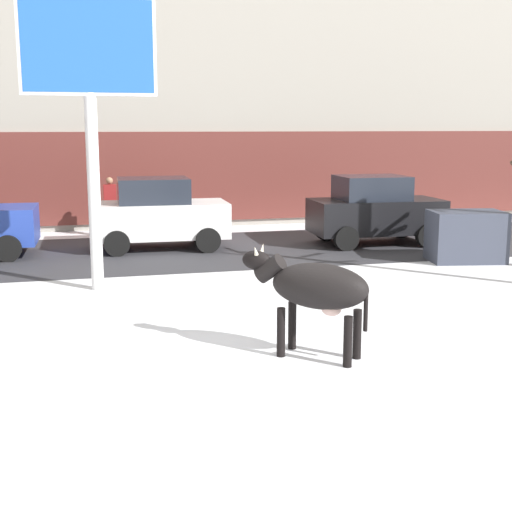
# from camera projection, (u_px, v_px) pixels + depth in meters

# --- Properties ---
(ground_plane) EXTENTS (120.00, 120.00, 0.00)m
(ground_plane) POSITION_uv_depth(u_px,v_px,m) (263.00, 360.00, 9.72)
(ground_plane) COLOR white
(road_strip) EXTENTS (60.00, 5.60, 0.01)m
(road_strip) POSITION_uv_depth(u_px,v_px,m) (175.00, 251.00, 18.11)
(road_strip) COLOR #333338
(road_strip) RESTS_ON ground
(building_facade) EXTENTS (44.00, 6.10, 13.00)m
(building_facade) POSITION_uv_depth(u_px,v_px,m) (142.00, 27.00, 23.88)
(building_facade) COLOR gray
(building_facade) RESTS_ON ground
(cow_black) EXTENTS (1.71, 1.55, 1.54)m
(cow_black) POSITION_uv_depth(u_px,v_px,m) (315.00, 288.00, 9.70)
(cow_black) COLOR black
(cow_black) RESTS_ON ground
(billboard) EXTENTS (2.52, 0.29, 5.56)m
(billboard) POSITION_uv_depth(u_px,v_px,m) (89.00, 64.00, 13.15)
(billboard) COLOR silver
(billboard) RESTS_ON ground
(car_white_hatchback) EXTENTS (3.56, 2.02, 1.86)m
(car_white_hatchback) POSITION_uv_depth(u_px,v_px,m) (158.00, 214.00, 18.35)
(car_white_hatchback) COLOR white
(car_white_hatchback) RESTS_ON ground
(car_black_hatchback) EXTENTS (3.56, 2.02, 1.86)m
(car_black_hatchback) POSITION_uv_depth(u_px,v_px,m) (375.00, 210.00, 19.11)
(car_black_hatchback) COLOR black
(car_black_hatchback) RESTS_ON ground
(pedestrian_near_billboard) EXTENTS (0.36, 0.24, 1.73)m
(pedestrian_near_billboard) POSITION_uv_depth(u_px,v_px,m) (110.00, 207.00, 20.35)
(pedestrian_near_billboard) COLOR #282833
(pedestrian_near_billboard) RESTS_ON ground
(dumpster) EXTENTS (1.87, 1.39, 1.20)m
(dumpster) POSITION_uv_depth(u_px,v_px,m) (466.00, 236.00, 16.73)
(dumpster) COLOR #383D4C
(dumpster) RESTS_ON ground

